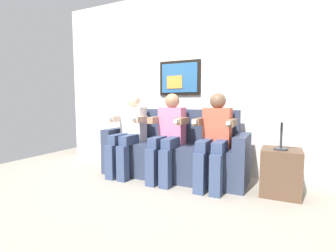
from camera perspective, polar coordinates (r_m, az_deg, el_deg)
name	(u,v)px	position (r m, az deg, el deg)	size (l,w,h in m)	color
ground_plane	(163,184)	(3.09, -1.21, -13.29)	(5.62, 5.62, 0.00)	#9E9384
back_wall_assembly	(186,81)	(3.64, 4.13, 10.34)	(4.32, 0.10, 2.60)	silver
couch	(174,154)	(3.29, 1.31, -6.47)	(1.92, 0.58, 0.90)	#333D56
person_on_left	(129,131)	(3.38, -9.14, -1.16)	(0.46, 0.56, 1.11)	white
person_in_middle	(168,133)	(3.09, 0.08, -1.73)	(0.46, 0.56, 1.11)	pink
person_on_right	(215,136)	(2.89, 10.86, -2.33)	(0.46, 0.56, 1.11)	#D8593F
side_table_right	(281,172)	(2.94, 24.85, -9.71)	(0.40, 0.40, 0.50)	brown
table_lamp	(282,116)	(2.79, 25.12, 2.17)	(0.22, 0.22, 0.46)	#333338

